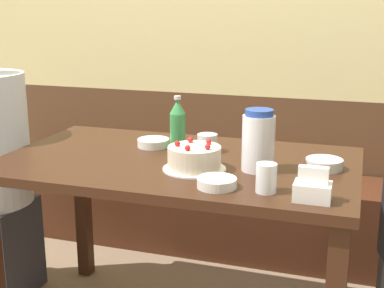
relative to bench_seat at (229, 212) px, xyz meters
The scene contains 12 objects.
back_wall 1.06m from the bench_seat, 90.00° to the left, with size 4.80×0.04×2.50m.
bench_seat is the anchor object (origin of this frame).
dining_table 0.93m from the bench_seat, 90.00° to the right, with size 1.33×0.78×0.75m.
birthday_cake 1.10m from the bench_seat, 84.00° to the right, with size 0.22×0.22×0.10m.
water_pitcher 1.12m from the bench_seat, 70.36° to the right, with size 0.11×0.11×0.22m.
soju_bottle 0.94m from the bench_seat, 93.94° to the right, with size 0.06×0.06×0.22m.
napkin_holder 1.36m from the bench_seat, 64.89° to the right, with size 0.11×0.08×0.11m.
bowl_soup_white 1.10m from the bench_seat, 55.85° to the right, with size 0.13×0.13×0.04m.
bowl_rice_small 1.24m from the bench_seat, 78.42° to the right, with size 0.13×0.13×0.03m.
bowl_side_dish 0.89m from the bench_seat, 102.89° to the right, with size 0.13×0.13×0.03m.
glass_water_tall 0.90m from the bench_seat, 83.85° to the right, with size 0.08×0.08×0.07m.
glass_tumbler_short 1.29m from the bench_seat, 70.73° to the right, with size 0.07×0.07×0.09m.
Camera 1 is at (0.65, -1.82, 1.31)m, focal length 50.00 mm.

